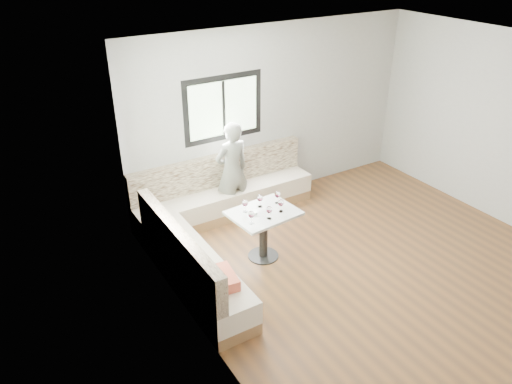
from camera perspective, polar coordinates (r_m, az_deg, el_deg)
room at (r=6.23m, az=13.70°, el=2.47°), size 5.01×5.01×2.81m
banquette at (r=7.05m, az=-5.06°, el=-3.57°), size 2.90×2.80×0.95m
table at (r=6.64m, az=0.86°, el=-3.62°), size 0.92×0.75×0.71m
person at (r=7.54m, az=-2.77°, el=2.47°), size 0.59×0.41×1.54m
olive_ramekin at (r=6.50m, az=-0.24°, el=-2.37°), size 0.09×0.09×0.04m
wine_glass_a at (r=6.24m, az=-0.55°, el=-2.61°), size 0.08×0.08×0.18m
wine_glass_b at (r=6.34m, az=1.52°, el=-2.09°), size 0.08×0.08×0.18m
wine_glass_c at (r=6.51m, az=2.86°, el=-1.28°), size 0.08×0.08×0.18m
wine_glass_d at (r=6.61m, az=0.47°, el=-0.74°), size 0.08×0.08×0.18m
wine_glass_e at (r=6.71m, az=2.47°, el=-0.32°), size 0.08×0.08×0.18m
wine_glass_f at (r=6.50m, az=-1.26°, el=-1.30°), size 0.08×0.08×0.18m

